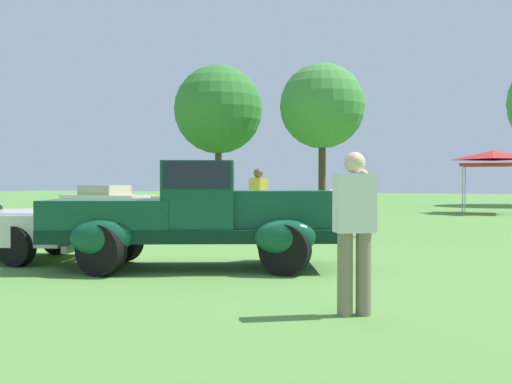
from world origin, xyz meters
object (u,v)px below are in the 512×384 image
(spectator_by_row, at_px, (258,202))
(canopy_tent_left_field, at_px, (493,157))
(spectator_far_side, at_px, (363,200))
(show_car_yellow, at_px, (207,201))
(spectator_between_cars, at_px, (258,195))
(feature_pickup_truck, at_px, (195,214))
(spectator_near_truck, at_px, (354,227))
(show_car_cream, at_px, (107,199))

(spectator_by_row, bearing_deg, canopy_tent_left_field, 71.59)
(canopy_tent_left_field, bearing_deg, spectator_far_side, -103.24)
(show_car_yellow, height_order, spectator_between_cars, spectator_between_cars)
(feature_pickup_truck, height_order, spectator_between_cars, feature_pickup_truck)
(show_car_yellow, xyz_separation_m, spectator_near_truck, (9.16, -14.28, 0.31))
(spectator_far_side, bearing_deg, spectator_by_row, -132.25)
(canopy_tent_left_field, bearing_deg, spectator_between_cars, -128.72)
(show_car_cream, bearing_deg, spectator_far_side, -27.05)
(show_car_cream, relative_size, canopy_tent_left_field, 1.58)
(spectator_between_cars, bearing_deg, feature_pickup_truck, -73.24)
(show_car_yellow, distance_m, spectator_by_row, 9.83)
(feature_pickup_truck, height_order, spectator_by_row, feature_pickup_truck)
(show_car_cream, height_order, show_car_yellow, same)
(spectator_near_truck, height_order, spectator_far_side, same)
(show_car_cream, distance_m, spectator_between_cars, 8.90)
(spectator_far_side, bearing_deg, spectator_near_truck, -78.64)
(feature_pickup_truck, height_order, spectator_far_side, feature_pickup_truck)
(feature_pickup_truck, bearing_deg, spectator_near_truck, -35.60)
(spectator_between_cars, height_order, spectator_far_side, same)
(show_car_cream, bearing_deg, spectator_between_cars, -19.33)
(spectator_by_row, bearing_deg, spectator_near_truck, -59.66)
(show_car_yellow, xyz_separation_m, spectator_by_row, (5.55, -8.11, 0.31))
(feature_pickup_truck, distance_m, spectator_near_truck, 3.78)
(spectator_between_cars, xyz_separation_m, spectator_by_row, (2.36, -5.68, 0.00))
(show_car_cream, relative_size, spectator_between_cars, 2.53)
(show_car_yellow, height_order, spectator_by_row, spectator_by_row)
(spectator_near_truck, bearing_deg, show_car_yellow, 122.68)
(show_car_cream, xyz_separation_m, canopy_tent_left_field, (15.67, 6.13, 1.82))
(feature_pickup_truck, relative_size, show_car_yellow, 1.11)
(feature_pickup_truck, bearing_deg, spectator_between_cars, 106.76)
(spectator_far_side, xyz_separation_m, canopy_tent_left_field, (2.97, 12.61, 1.51))
(feature_pickup_truck, height_order, canopy_tent_left_field, canopy_tent_left_field)
(spectator_by_row, height_order, spectator_far_side, same)
(feature_pickup_truck, distance_m, show_car_yellow, 13.53)
(show_car_cream, distance_m, spectator_by_row, 13.79)
(spectator_by_row, xyz_separation_m, spectator_far_side, (1.94, 2.14, 0.00))
(show_car_cream, relative_size, spectator_by_row, 2.53)
(spectator_near_truck, height_order, canopy_tent_left_field, canopy_tent_left_field)
(spectator_by_row, distance_m, canopy_tent_left_field, 15.62)
(show_car_cream, bearing_deg, spectator_near_truck, -45.83)
(feature_pickup_truck, distance_m, show_car_cream, 16.92)
(spectator_by_row, height_order, canopy_tent_left_field, canopy_tent_left_field)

